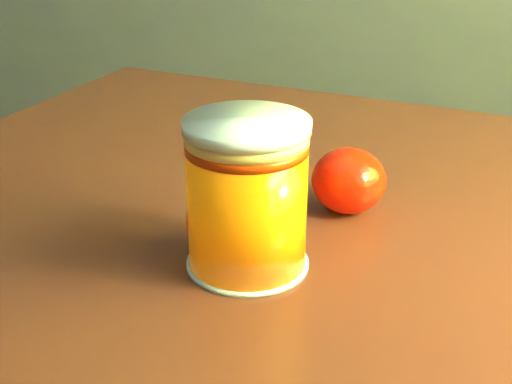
% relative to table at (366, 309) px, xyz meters
% --- Properties ---
extents(kitchen_counter, '(3.15, 0.60, 0.90)m').
position_rel_table_xyz_m(kitchen_counter, '(-0.81, 1.32, -0.16)').
color(kitchen_counter, '#535458').
rests_on(kitchen_counter, ground).
extents(table, '(1.01, 0.76, 0.70)m').
position_rel_table_xyz_m(table, '(0.00, 0.00, 0.00)').
color(table, '#5D2817').
rests_on(table, ground).
extents(juice_glass, '(0.09, 0.09, 0.11)m').
position_rel_table_xyz_m(juice_glass, '(-0.08, -0.10, 0.14)').
color(juice_glass, orange).
rests_on(juice_glass, table).
extents(orange_front, '(0.08, 0.08, 0.06)m').
position_rel_table_xyz_m(orange_front, '(-0.09, -0.09, 0.12)').
color(orange_front, '#FF1C05').
rests_on(orange_front, table).
extents(orange_back, '(0.08, 0.08, 0.06)m').
position_rel_table_xyz_m(orange_back, '(-0.02, 0.01, 0.12)').
color(orange_back, '#FF1C05').
rests_on(orange_back, table).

